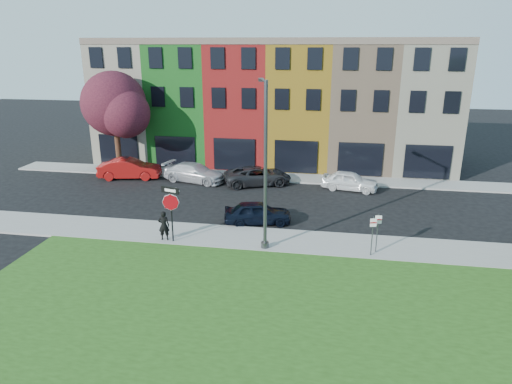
% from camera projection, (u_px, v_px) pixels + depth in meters
% --- Properties ---
extents(ground, '(120.00, 120.00, 0.00)m').
position_uv_depth(ground, '(266.00, 267.00, 21.53)').
color(ground, black).
rests_on(ground, ground).
extents(sidewalk_near, '(40.00, 3.00, 0.12)m').
position_uv_depth(sidewalk_near, '(312.00, 243.00, 24.01)').
color(sidewalk_near, gray).
rests_on(sidewalk_near, ground).
extents(sidewalk_far, '(40.00, 2.40, 0.12)m').
position_uv_depth(sidewalk_far, '(256.00, 176.00, 36.05)').
color(sidewalk_far, gray).
rests_on(sidewalk_far, ground).
extents(grass_park, '(40.00, 16.00, 0.10)m').
position_uv_depth(grass_park, '(485.00, 371.00, 14.63)').
color(grass_park, '#234714').
rests_on(grass_park, ground).
extents(rowhouse_block, '(30.00, 10.12, 10.00)m').
position_uv_depth(rowhouse_block, '(273.00, 104.00, 40.24)').
color(rowhouse_block, beige).
rests_on(rowhouse_block, ground).
extents(stop_sign, '(1.02, 0.32, 2.99)m').
position_uv_depth(stop_sign, '(171.00, 203.00, 23.43)').
color(stop_sign, black).
rests_on(stop_sign, sidewalk_near).
extents(man, '(0.72, 0.58, 1.61)m').
position_uv_depth(man, '(164.00, 226.00, 24.03)').
color(man, black).
rests_on(man, sidewalk_near).
extents(sedan_near, '(3.22, 4.56, 1.33)m').
position_uv_depth(sedan_near, '(258.00, 213.00, 26.58)').
color(sedan_near, black).
rests_on(sedan_near, ground).
extents(parked_car_red, '(3.39, 5.36, 1.57)m').
position_uv_depth(parked_car_red, '(130.00, 169.00, 35.48)').
color(parked_car_red, maroon).
rests_on(parked_car_red, ground).
extents(parked_car_silver, '(3.99, 5.66, 1.40)m').
position_uv_depth(parked_car_silver, '(195.00, 173.00, 34.70)').
color(parked_car_silver, '#AEAEB2').
rests_on(parked_car_silver, ground).
extents(parked_car_dark, '(5.65, 6.52, 1.38)m').
position_uv_depth(parked_car_dark, '(258.00, 176.00, 33.92)').
color(parked_car_dark, black).
rests_on(parked_car_dark, ground).
extents(parked_car_white, '(3.10, 4.61, 1.37)m').
position_uv_depth(parked_car_white, '(350.00, 181.00, 32.70)').
color(parked_car_white, white).
rests_on(parked_car_white, ground).
extents(street_lamp, '(0.94, 2.53, 8.36)m').
position_uv_depth(street_lamp, '(265.00, 167.00, 22.22)').
color(street_lamp, '#414346').
rests_on(street_lamp, sidewalk_near).
extents(parking_sign_a, '(0.32, 0.12, 2.01)m').
position_uv_depth(parking_sign_a, '(373.00, 231.00, 22.09)').
color(parking_sign_a, '#414346').
rests_on(parking_sign_a, sidewalk_near).
extents(parking_sign_b, '(0.32, 0.09, 2.03)m').
position_uv_depth(parking_sign_b, '(378.00, 228.00, 22.45)').
color(parking_sign_b, '#414346').
rests_on(parking_sign_b, sidewalk_near).
extents(tree_purple, '(5.98, 5.23, 8.00)m').
position_uv_depth(tree_purple, '(116.00, 105.00, 35.40)').
color(tree_purple, black).
rests_on(tree_purple, sidewalk_far).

